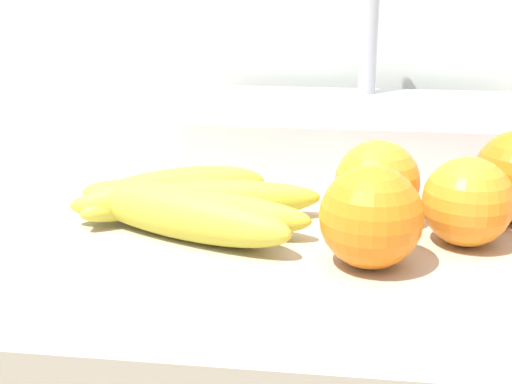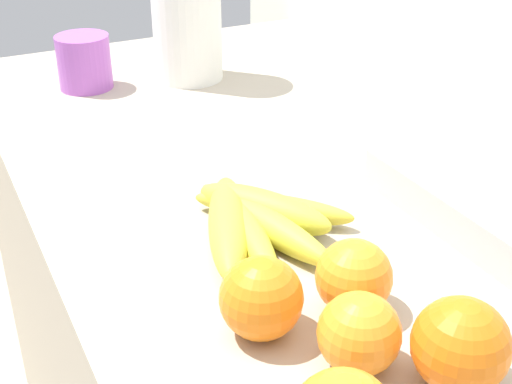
{
  "view_description": "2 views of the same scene",
  "coord_description": "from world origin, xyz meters",
  "px_view_note": "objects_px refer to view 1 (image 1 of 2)",
  "views": [
    {
      "loc": [
        0.12,
        -0.68,
        1.15
      ],
      "look_at": [
        0.06,
        -0.16,
        0.98
      ],
      "focal_mm": 48.51,
      "sensor_mm": 36.0,
      "label": 1
    },
    {
      "loc": [
        0.6,
        -0.43,
        1.36
      ],
      "look_at": [
        0.05,
        -0.16,
        1.03
      ],
      "focal_mm": 49.81,
      "sensor_mm": 36.0,
      "label": 2
    }
  ],
  "objects_px": {
    "orange_far_right": "(371,217)",
    "sink_basin": "(367,122)",
    "orange_right": "(377,182)",
    "orange_back_right": "(468,202)",
    "banana_bunch": "(183,202)"
  },
  "relations": [
    {
      "from": "orange_right",
      "to": "sink_basin",
      "type": "height_order",
      "value": "sink_basin"
    },
    {
      "from": "orange_far_right",
      "to": "sink_basin",
      "type": "height_order",
      "value": "sink_basin"
    },
    {
      "from": "banana_bunch",
      "to": "orange_back_right",
      "type": "bearing_deg",
      "value": -3.73
    },
    {
      "from": "banana_bunch",
      "to": "orange_far_right",
      "type": "distance_m",
      "value": 0.17
    },
    {
      "from": "banana_bunch",
      "to": "orange_right",
      "type": "xyz_separation_m",
      "value": [
        0.16,
        0.03,
        0.02
      ]
    },
    {
      "from": "banana_bunch",
      "to": "orange_far_right",
      "type": "bearing_deg",
      "value": -23.3
    },
    {
      "from": "orange_right",
      "to": "orange_back_right",
      "type": "relative_size",
      "value": 1.02
    },
    {
      "from": "banana_bunch",
      "to": "sink_basin",
      "type": "xyz_separation_m",
      "value": [
        0.16,
        0.32,
        0.01
      ]
    },
    {
      "from": "orange_right",
      "to": "orange_back_right",
      "type": "bearing_deg",
      "value": -30.32
    },
    {
      "from": "orange_right",
      "to": "sink_basin",
      "type": "relative_size",
      "value": 0.18
    },
    {
      "from": "orange_far_right",
      "to": "sink_basin",
      "type": "relative_size",
      "value": 0.18
    },
    {
      "from": "banana_bunch",
      "to": "orange_right",
      "type": "height_order",
      "value": "orange_right"
    },
    {
      "from": "orange_right",
      "to": "orange_back_right",
      "type": "xyz_separation_m",
      "value": [
        0.07,
        -0.04,
        -0.0
      ]
    },
    {
      "from": "banana_bunch",
      "to": "sink_basin",
      "type": "height_order",
      "value": "sink_basin"
    },
    {
      "from": "orange_far_right",
      "to": "sink_basin",
      "type": "distance_m",
      "value": 0.39
    }
  ]
}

